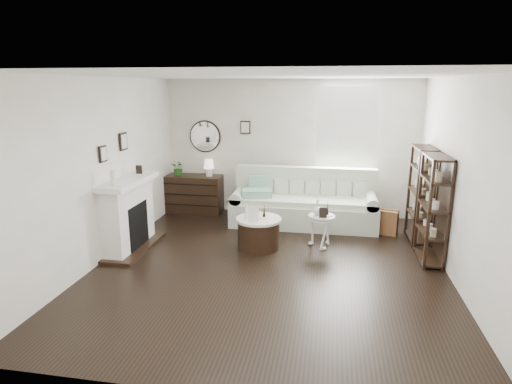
% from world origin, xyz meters
% --- Properties ---
extents(room, '(5.50, 5.50, 5.50)m').
position_xyz_m(room, '(0.73, 2.70, 1.60)').
color(room, black).
rests_on(room, ground).
extents(fireplace, '(0.50, 1.40, 1.84)m').
position_xyz_m(fireplace, '(-2.32, 0.30, 0.54)').
color(fireplace, white).
rests_on(fireplace, ground).
extents(shelf_unit_far, '(0.30, 0.80, 1.60)m').
position_xyz_m(shelf_unit_far, '(2.33, 1.55, 0.80)').
color(shelf_unit_far, black).
rests_on(shelf_unit_far, ground).
extents(shelf_unit_near, '(0.30, 0.80, 1.60)m').
position_xyz_m(shelf_unit_near, '(2.33, 0.65, 0.80)').
color(shelf_unit_near, black).
rests_on(shelf_unit_near, ground).
extents(sofa, '(2.70, 0.93, 1.05)m').
position_xyz_m(sofa, '(0.35, 2.08, 0.35)').
color(sofa, beige).
rests_on(sofa, ground).
extents(quilt, '(0.63, 0.55, 0.14)m').
position_xyz_m(quilt, '(-0.53, 1.95, 0.61)').
color(quilt, '#238364').
rests_on(quilt, sofa).
extents(suitcase, '(0.69, 0.39, 0.44)m').
position_xyz_m(suitcase, '(1.71, 1.80, 0.22)').
color(suitcase, brown).
rests_on(suitcase, ground).
extents(dresser, '(1.16, 0.50, 0.77)m').
position_xyz_m(dresser, '(-1.95, 2.47, 0.39)').
color(dresser, black).
rests_on(dresser, ground).
extents(table_lamp, '(0.24, 0.24, 0.35)m').
position_xyz_m(table_lamp, '(-1.61, 2.47, 0.95)').
color(table_lamp, beige).
rests_on(table_lamp, dresser).
extents(potted_plant, '(0.35, 0.33, 0.32)m').
position_xyz_m(potted_plant, '(-2.24, 2.42, 0.93)').
color(potted_plant, '#235B1A').
rests_on(potted_plant, dresser).
extents(drum_table, '(0.73, 0.73, 0.51)m').
position_xyz_m(drum_table, '(-0.28, 0.69, 0.26)').
color(drum_table, black).
rests_on(drum_table, ground).
extents(pedestal_table, '(0.44, 0.44, 0.53)m').
position_xyz_m(pedestal_table, '(0.71, 0.93, 0.49)').
color(pedestal_table, silver).
rests_on(pedestal_table, ground).
extents(eiffel_drum, '(0.12, 0.12, 0.19)m').
position_xyz_m(eiffel_drum, '(-0.20, 0.74, 0.60)').
color(eiffel_drum, black).
rests_on(eiffel_drum, drum_table).
extents(bottle_drum, '(0.06, 0.06, 0.26)m').
position_xyz_m(bottle_drum, '(-0.46, 0.60, 0.64)').
color(bottle_drum, silver).
rests_on(bottle_drum, drum_table).
extents(card_frame_drum, '(0.17, 0.06, 0.22)m').
position_xyz_m(card_frame_drum, '(-0.33, 0.50, 0.62)').
color(card_frame_drum, silver).
rests_on(card_frame_drum, drum_table).
extents(eiffel_ped, '(0.14, 0.14, 0.20)m').
position_xyz_m(eiffel_ped, '(0.80, 0.96, 0.63)').
color(eiffel_ped, black).
rests_on(eiffel_ped, pedestal_table).
extents(flask_ped, '(0.14, 0.14, 0.26)m').
position_xyz_m(flask_ped, '(0.64, 0.95, 0.66)').
color(flask_ped, silver).
rests_on(flask_ped, pedestal_table).
extents(card_frame_ped, '(0.13, 0.07, 0.16)m').
position_xyz_m(card_frame_ped, '(0.73, 0.82, 0.61)').
color(card_frame_ped, black).
rests_on(card_frame_ped, pedestal_table).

